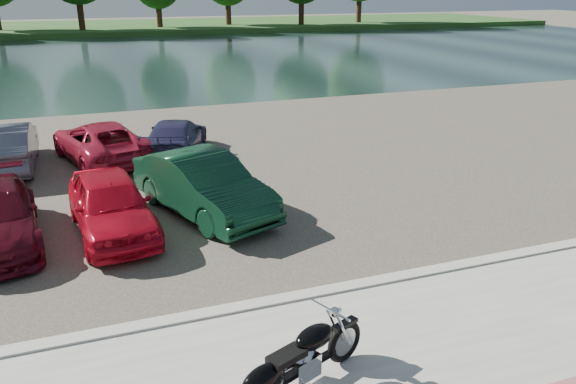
# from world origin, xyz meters

# --- Properties ---
(ground) EXTENTS (200.00, 200.00, 0.00)m
(ground) POSITION_xyz_m (0.00, 0.00, 0.00)
(ground) COLOR #595447
(ground) RESTS_ON ground
(kerb) EXTENTS (60.00, 0.30, 0.14)m
(kerb) POSITION_xyz_m (0.00, 2.00, 0.07)
(kerb) COLOR #A09E97
(kerb) RESTS_ON ground
(parking_lot) EXTENTS (60.00, 18.00, 0.04)m
(parking_lot) POSITION_xyz_m (0.00, 11.00, 0.02)
(parking_lot) COLOR #3B3530
(parking_lot) RESTS_ON ground
(river) EXTENTS (120.00, 40.00, 0.00)m
(river) POSITION_xyz_m (0.00, 40.00, 0.00)
(river) COLOR #172927
(river) RESTS_ON ground
(far_bank) EXTENTS (120.00, 24.00, 0.60)m
(far_bank) POSITION_xyz_m (0.00, 72.00, 0.30)
(far_bank) COLOR #244719
(far_bank) RESTS_ON ground
(motorcycle) EXTENTS (2.22, 1.13, 1.05)m
(motorcycle) POSITION_xyz_m (-1.37, -0.37, 0.56)
(motorcycle) COLOR black
(motorcycle) RESTS_ON promenade
(car_4) EXTENTS (2.10, 4.27, 1.40)m
(car_4) POSITION_xyz_m (-3.39, 6.28, 0.74)
(car_4) COLOR red
(car_4) RESTS_ON parking_lot
(car_5) EXTENTS (3.10, 4.90, 1.53)m
(car_5) POSITION_xyz_m (-1.13, 6.71, 0.80)
(car_5) COLOR #0E3420
(car_5) RESTS_ON parking_lot
(car_9) EXTENTS (1.56, 4.44, 1.46)m
(car_9) POSITION_xyz_m (-6.14, 12.47, 0.77)
(car_9) COLOR #58596A
(car_9) RESTS_ON parking_lot
(car_10) EXTENTS (3.37, 5.14, 1.31)m
(car_10) POSITION_xyz_m (-3.35, 12.28, 0.70)
(car_10) COLOR #AF1D38
(car_10) RESTS_ON parking_lot
(car_11) EXTENTS (3.00, 4.61, 1.24)m
(car_11) POSITION_xyz_m (-0.96, 12.11, 0.66)
(car_11) COLOR #2B2A53
(car_11) RESTS_ON parking_lot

